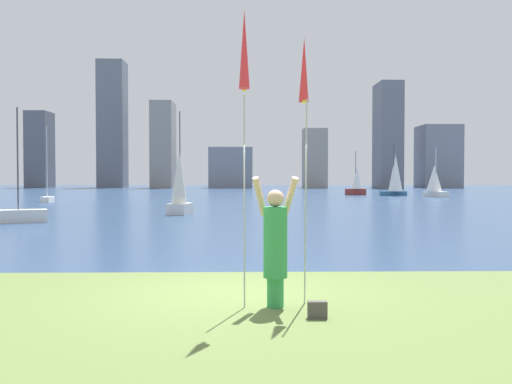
{
  "coord_description": "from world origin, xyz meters",
  "views": [
    {
      "loc": [
        0.17,
        -9.75,
        2.01
      ],
      "look_at": [
        0.5,
        5.72,
        1.58
      ],
      "focal_mm": 40.06,
      "sensor_mm": 36.0,
      "label": 1
    }
  ],
  "objects_px": {
    "person": "(275,243)",
    "sailboat_6": "(47,198)",
    "kite_flag_left": "(244,58)",
    "sailboat_5": "(357,181)",
    "sailboat_1": "(395,174)",
    "sailboat_3": "(180,187)",
    "kite_flag_right": "(304,78)",
    "bag": "(317,310)",
    "sailboat_0": "(18,215)",
    "sailboat_7": "(435,181)"
  },
  "relations": [
    {
      "from": "person",
      "to": "sailboat_6",
      "type": "relative_size",
      "value": 0.34
    },
    {
      "from": "kite_flag_left",
      "to": "sailboat_5",
      "type": "height_order",
      "value": "sailboat_5"
    },
    {
      "from": "person",
      "to": "sailboat_1",
      "type": "distance_m",
      "value": 52.01
    },
    {
      "from": "sailboat_3",
      "to": "sailboat_6",
      "type": "distance_m",
      "value": 18.75
    },
    {
      "from": "kite_flag_right",
      "to": "bag",
      "type": "xyz_separation_m",
      "value": [
        0.08,
        -1.09,
        -3.45
      ]
    },
    {
      "from": "sailboat_1",
      "to": "sailboat_5",
      "type": "xyz_separation_m",
      "value": [
        -3.47,
        2.57,
        -0.75
      ]
    },
    {
      "from": "sailboat_5",
      "to": "sailboat_6",
      "type": "relative_size",
      "value": 0.8
    },
    {
      "from": "sailboat_3",
      "to": "sailboat_6",
      "type": "relative_size",
      "value": 0.92
    },
    {
      "from": "sailboat_3",
      "to": "person",
      "type": "bearing_deg",
      "value": -79.74
    },
    {
      "from": "sailboat_0",
      "to": "sailboat_5",
      "type": "distance_m",
      "value": 42.35
    },
    {
      "from": "person",
      "to": "kite_flag_right",
      "type": "height_order",
      "value": "kite_flag_right"
    },
    {
      "from": "kite_flag_right",
      "to": "sailboat_0",
      "type": "height_order",
      "value": "sailboat_0"
    },
    {
      "from": "bag",
      "to": "sailboat_3",
      "type": "bearing_deg",
      "value": 101.33
    },
    {
      "from": "sailboat_1",
      "to": "sailboat_3",
      "type": "height_order",
      "value": "sailboat_3"
    },
    {
      "from": "sailboat_6",
      "to": "kite_flag_right",
      "type": "bearing_deg",
      "value": -65.44
    },
    {
      "from": "sailboat_0",
      "to": "sailboat_7",
      "type": "distance_m",
      "value": 41.64
    },
    {
      "from": "kite_flag_left",
      "to": "kite_flag_right",
      "type": "xyz_separation_m",
      "value": [
        0.95,
        0.61,
        -0.19
      ]
    },
    {
      "from": "sailboat_0",
      "to": "sailboat_5",
      "type": "relative_size",
      "value": 1.05
    },
    {
      "from": "kite_flag_right",
      "to": "sailboat_6",
      "type": "xyz_separation_m",
      "value": [
        -16.19,
        35.42,
        -3.25
      ]
    },
    {
      "from": "bag",
      "to": "sailboat_7",
      "type": "xyz_separation_m",
      "value": [
        17.59,
        47.25,
        1.38
      ]
    },
    {
      "from": "bag",
      "to": "sailboat_7",
      "type": "relative_size",
      "value": 0.06
    },
    {
      "from": "sailboat_1",
      "to": "sailboat_0",
      "type": "bearing_deg",
      "value": -126.99
    },
    {
      "from": "kite_flag_right",
      "to": "sailboat_6",
      "type": "height_order",
      "value": "sailboat_6"
    },
    {
      "from": "bag",
      "to": "kite_flag_right",
      "type": "bearing_deg",
      "value": 94.24
    },
    {
      "from": "sailboat_0",
      "to": "sailboat_7",
      "type": "bearing_deg",
      "value": 47.03
    },
    {
      "from": "kite_flag_left",
      "to": "sailboat_6",
      "type": "bearing_deg",
      "value": 112.92
    },
    {
      "from": "sailboat_1",
      "to": "sailboat_7",
      "type": "distance_m",
      "value": 4.46
    },
    {
      "from": "kite_flag_right",
      "to": "sailboat_1",
      "type": "bearing_deg",
      "value": 73.45
    },
    {
      "from": "sailboat_0",
      "to": "sailboat_7",
      "type": "height_order",
      "value": "sailboat_0"
    },
    {
      "from": "kite_flag_left",
      "to": "sailboat_3",
      "type": "xyz_separation_m",
      "value": [
        -3.38,
        21.54,
        -2.32
      ]
    },
    {
      "from": "kite_flag_right",
      "to": "sailboat_7",
      "type": "relative_size",
      "value": 0.87
    },
    {
      "from": "kite_flag_right",
      "to": "sailboat_7",
      "type": "xyz_separation_m",
      "value": [
        17.67,
        46.16,
        -2.07
      ]
    },
    {
      "from": "sailboat_3",
      "to": "kite_flag_left",
      "type": "bearing_deg",
      "value": -81.08
    },
    {
      "from": "sailboat_0",
      "to": "sailboat_1",
      "type": "bearing_deg",
      "value": 53.01
    },
    {
      "from": "kite_flag_right",
      "to": "sailboat_0",
      "type": "xyz_separation_m",
      "value": [
        -10.7,
        15.7,
        -3.23
      ]
    },
    {
      "from": "kite_flag_left",
      "to": "sailboat_3",
      "type": "bearing_deg",
      "value": 98.92
    },
    {
      "from": "person",
      "to": "sailboat_3",
      "type": "height_order",
      "value": "sailboat_3"
    },
    {
      "from": "person",
      "to": "kite_flag_left",
      "type": "relative_size",
      "value": 0.45
    },
    {
      "from": "sailboat_0",
      "to": "sailboat_1",
      "type": "relative_size",
      "value": 0.92
    },
    {
      "from": "sailboat_1",
      "to": "sailboat_5",
      "type": "distance_m",
      "value": 4.39
    },
    {
      "from": "bag",
      "to": "sailboat_3",
      "type": "distance_m",
      "value": 22.5
    },
    {
      "from": "person",
      "to": "bag",
      "type": "bearing_deg",
      "value": -52.95
    },
    {
      "from": "sailboat_0",
      "to": "bag",
      "type": "bearing_deg",
      "value": -57.31
    },
    {
      "from": "sailboat_0",
      "to": "sailboat_1",
      "type": "distance_m",
      "value": 42.19
    },
    {
      "from": "person",
      "to": "sailboat_6",
      "type": "height_order",
      "value": "sailboat_6"
    },
    {
      "from": "kite_flag_left",
      "to": "sailboat_5",
      "type": "relative_size",
      "value": 0.95
    },
    {
      "from": "person",
      "to": "sailboat_5",
      "type": "height_order",
      "value": "sailboat_5"
    },
    {
      "from": "sailboat_3",
      "to": "sailboat_6",
      "type": "bearing_deg",
      "value": 129.29
    },
    {
      "from": "person",
      "to": "kite_flag_right",
      "type": "relative_size",
      "value": 0.48
    },
    {
      "from": "kite_flag_right",
      "to": "sailboat_6",
      "type": "distance_m",
      "value": 39.08
    }
  ]
}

